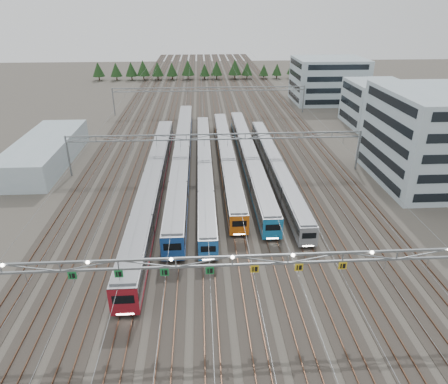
{
  "coord_description": "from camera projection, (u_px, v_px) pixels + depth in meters",
  "views": [
    {
      "loc": [
        -2.77,
        -32.59,
        30.63
      ],
      "look_at": [
        0.58,
        23.65,
        3.5
      ],
      "focal_mm": 32.0,
      "sensor_mm": 36.0,
      "label": 1
    }
  ],
  "objects": [
    {
      "name": "treeline",
      "position": [
        204.0,
        69.0,
        169.11
      ],
      "size": [
        93.8,
        5.6,
        7.02
      ],
      "color": "#332114",
      "rests_on": "ground"
    },
    {
      "name": "west_shed",
      "position": [
        45.0,
        152.0,
        82.0
      ],
      "size": [
        10.0,
        30.0,
        5.08
      ],
      "primitive_type": "cube",
      "color": "#A2BAC2",
      "rests_on": "ground"
    },
    {
      "name": "depot_bldg_mid",
      "position": [
        376.0,
        104.0,
        106.08
      ],
      "size": [
        14.0,
        16.0,
        11.54
      ],
      "primitive_type": "cube",
      "color": "#A2BAC2",
      "rests_on": "ground"
    },
    {
      "name": "train_d",
      "position": [
        227.0,
        157.0,
        80.58
      ],
      "size": [
        2.79,
        55.15,
        3.63
      ],
      "color": "black",
      "rests_on": "ground"
    },
    {
      "name": "train_f",
      "position": [
        275.0,
        167.0,
        76.2
      ],
      "size": [
        2.62,
        51.17,
        3.41
      ],
      "color": "black",
      "rests_on": "ground"
    },
    {
      "name": "ground",
      "position": [
        232.0,
        317.0,
        42.74
      ],
      "size": [
        400.0,
        400.0,
        0.0
      ],
      "primitive_type": "plane",
      "color": "#47423A",
      "rests_on": "ground"
    },
    {
      "name": "track_bed",
      "position": [
        209.0,
        98.0,
        132.04
      ],
      "size": [
        54.0,
        260.0,
        5.42
      ],
      "color": "#2D2823",
      "rests_on": "ground"
    },
    {
      "name": "train_a",
      "position": [
        154.0,
        181.0,
        69.39
      ],
      "size": [
        3.15,
        62.56,
        4.11
      ],
      "color": "black",
      "rests_on": "ground"
    },
    {
      "name": "train_b",
      "position": [
        182.0,
        155.0,
        81.09
      ],
      "size": [
        3.07,
        68.8,
        4.0
      ],
      "color": "black",
      "rests_on": "ground"
    },
    {
      "name": "gantry_mid",
      "position": [
        216.0,
        141.0,
        75.95
      ],
      "size": [
        56.36,
        0.36,
        8.0
      ],
      "color": "gray",
      "rests_on": "ground"
    },
    {
      "name": "train_c",
      "position": [
        205.0,
        165.0,
        76.79
      ],
      "size": [
        2.61,
        58.72,
        3.39
      ],
      "color": "black",
      "rests_on": "ground"
    },
    {
      "name": "depot_bldg_south",
      "position": [
        432.0,
        138.0,
        71.74
      ],
      "size": [
        18.0,
        22.0,
        16.67
      ],
      "primitive_type": "cube",
      "color": "#A2BAC2",
      "rests_on": "ground"
    },
    {
      "name": "train_e",
      "position": [
        249.0,
        157.0,
        80.59
      ],
      "size": [
        2.86,
        57.44,
        3.72
      ],
      "color": "black",
      "rests_on": "ground"
    },
    {
      "name": "gantry_near",
      "position": [
        232.0,
        263.0,
        39.56
      ],
      "size": [
        56.36,
        0.61,
        8.08
      ],
      "color": "gray",
      "rests_on": "ground"
    },
    {
      "name": "gantry_far",
      "position": [
        210.0,
        92.0,
        116.42
      ],
      "size": [
        56.36,
        0.36,
        8.0
      ],
      "color": "gray",
      "rests_on": "ground"
    },
    {
      "name": "depot_bldg_north",
      "position": [
        328.0,
        80.0,
        130.62
      ],
      "size": [
        22.0,
        18.0,
        13.97
      ],
      "primitive_type": "cube",
      "color": "#A2BAC2",
      "rests_on": "ground"
    }
  ]
}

